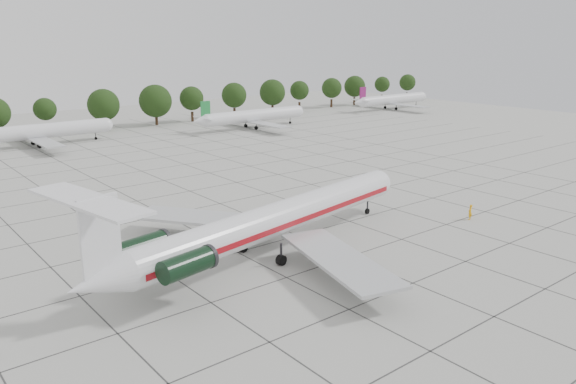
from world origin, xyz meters
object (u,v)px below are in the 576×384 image
Objects in this scene: bg_airliner_e at (393,100)px; ground_crew at (470,212)px; main_airliner at (265,223)px; bg_airliner_c at (39,132)px; bg_airliner_d at (253,116)px.

ground_crew is at bearing -134.28° from bg_airliner_e.
bg_airliner_c is (0.13, 76.40, -0.65)m from main_airliner.
bg_airliner_e is at bearing 4.09° from bg_airliner_d.
main_airliner is at bearing -35.18° from ground_crew.
ground_crew is 0.07× the size of bg_airliner_e.
main_airliner is at bearing -90.10° from bg_airliner_c.
main_airliner is at bearing -144.78° from bg_airliner_e.
bg_airliner_e is at bearing -2.32° from bg_airliner_c.
bg_airliner_c and bg_airliner_d have the same top height.
main_airliner is 1.51× the size of bg_airliner_d.
main_airliner reaches higher than bg_airliner_c.
bg_airliner_d and bg_airliner_e have the same top height.
ground_crew is at bearing -23.19° from main_airliner.
main_airliner is 26.93m from ground_crew.
bg_airliner_c and bg_airliner_e have the same top height.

